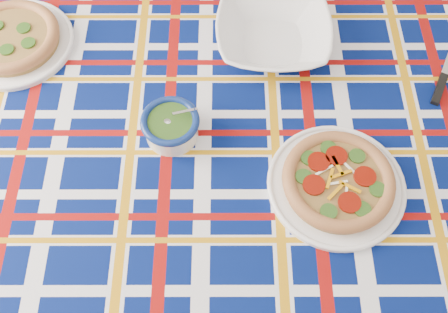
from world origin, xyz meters
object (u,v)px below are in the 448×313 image
at_px(dining_table, 239,189).
at_px(pesto_bowl, 171,125).
at_px(serving_bowl, 273,34).
at_px(main_focaccia_plate, 338,181).

bearing_deg(dining_table, pesto_bowl, 147.14).
bearing_deg(pesto_bowl, dining_table, -12.47).
relative_size(dining_table, serving_bowl, 6.69).
height_order(pesto_bowl, serving_bowl, pesto_bowl).
xyz_separation_m(pesto_bowl, serving_bowl, (0.14, 0.35, -0.00)).
bearing_deg(serving_bowl, dining_table, -82.99).
relative_size(main_focaccia_plate, serving_bowl, 1.07).
bearing_deg(dining_table, main_focaccia_plate, -9.46).
bearing_deg(pesto_bowl, serving_bowl, 68.61).
height_order(main_focaccia_plate, pesto_bowl, pesto_bowl).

